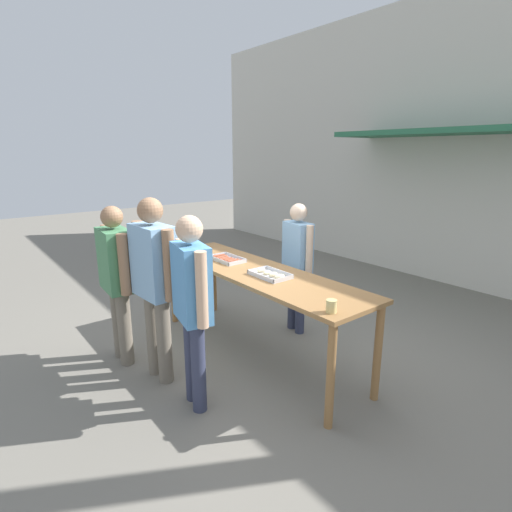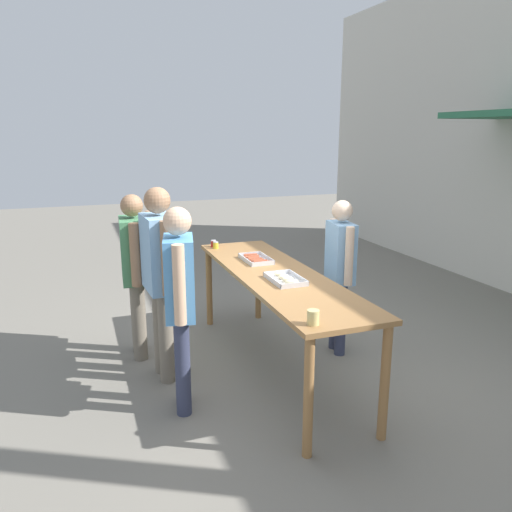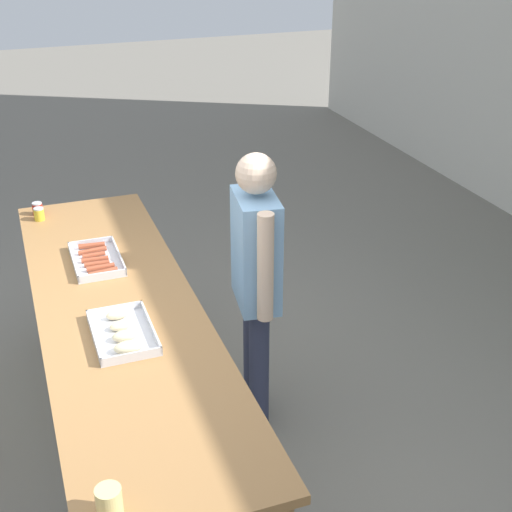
{
  "view_description": "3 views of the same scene",
  "coord_description": "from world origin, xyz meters",
  "px_view_note": "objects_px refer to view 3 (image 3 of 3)",
  "views": [
    {
      "loc": [
        3.09,
        -2.45,
        2.13
      ],
      "look_at": [
        0.0,
        0.0,
        1.09
      ],
      "focal_mm": 28.0,
      "sensor_mm": 36.0,
      "label": 1
    },
    {
      "loc": [
        4.03,
        -1.67,
        2.19
      ],
      "look_at": [
        -0.49,
        -0.02,
        0.99
      ],
      "focal_mm": 35.0,
      "sensor_mm": 36.0,
      "label": 2
    },
    {
      "loc": [
        2.89,
        -0.37,
        2.64
      ],
      "look_at": [
        -0.14,
        0.73,
        1.01
      ],
      "focal_mm": 50.0,
      "sensor_mm": 36.0,
      "label": 3
    }
  ],
  "objects_px": {
    "beer_cup": "(109,502)",
    "condiment_jar_ketchup": "(39,214)",
    "food_tray_sausages": "(97,260)",
    "condiment_jar_mustard": "(38,209)",
    "food_tray_buns": "(123,334)",
    "person_server_behind_table": "(256,269)"
  },
  "relations": [
    {
      "from": "beer_cup",
      "to": "condiment_jar_ketchup",
      "type": "bearing_deg",
      "value": -179.76
    },
    {
      "from": "food_tray_sausages",
      "to": "person_server_behind_table",
      "type": "relative_size",
      "value": 0.27
    },
    {
      "from": "condiment_jar_mustard",
      "to": "condiment_jar_ketchup",
      "type": "relative_size",
      "value": 1.0
    },
    {
      "from": "condiment_jar_ketchup",
      "to": "condiment_jar_mustard",
      "type": "bearing_deg",
      "value": -178.97
    },
    {
      "from": "food_tray_buns",
      "to": "condiment_jar_ketchup",
      "type": "relative_size",
      "value": 5.39
    },
    {
      "from": "condiment_jar_mustard",
      "to": "person_server_behind_table",
      "type": "height_order",
      "value": "person_server_behind_table"
    },
    {
      "from": "food_tray_sausages",
      "to": "condiment_jar_ketchup",
      "type": "height_order",
      "value": "condiment_jar_ketchup"
    },
    {
      "from": "condiment_jar_mustard",
      "to": "person_server_behind_table",
      "type": "xyz_separation_m",
      "value": [
        1.1,
        0.99,
        -0.04
      ]
    },
    {
      "from": "condiment_jar_ketchup",
      "to": "beer_cup",
      "type": "relative_size",
      "value": 0.74
    },
    {
      "from": "food_tray_sausages",
      "to": "food_tray_buns",
      "type": "bearing_deg",
      "value": -0.01
    },
    {
      "from": "food_tray_buns",
      "to": "condiment_jar_ketchup",
      "type": "distance_m",
      "value": 1.44
    },
    {
      "from": "food_tray_sausages",
      "to": "condiment_jar_mustard",
      "type": "distance_m",
      "value": 0.79
    },
    {
      "from": "condiment_jar_ketchup",
      "to": "person_server_behind_table",
      "type": "xyz_separation_m",
      "value": [
        1.01,
        0.99,
        -0.04
      ]
    },
    {
      "from": "food_tray_buns",
      "to": "condiment_jar_mustard",
      "type": "height_order",
      "value": "condiment_jar_mustard"
    },
    {
      "from": "food_tray_sausages",
      "to": "person_server_behind_table",
      "type": "height_order",
      "value": "person_server_behind_table"
    },
    {
      "from": "food_tray_sausages",
      "to": "beer_cup",
      "type": "height_order",
      "value": "beer_cup"
    },
    {
      "from": "food_tray_sausages",
      "to": "person_server_behind_table",
      "type": "bearing_deg",
      "value": 65.54
    },
    {
      "from": "food_tray_buns",
      "to": "condiment_jar_mustard",
      "type": "bearing_deg",
      "value": -171.26
    },
    {
      "from": "food_tray_sausages",
      "to": "beer_cup",
      "type": "relative_size",
      "value": 4.1
    },
    {
      "from": "condiment_jar_ketchup",
      "to": "food_tray_sausages",
      "type": "bearing_deg",
      "value": 19.04
    },
    {
      "from": "food_tray_sausages",
      "to": "condiment_jar_ketchup",
      "type": "distance_m",
      "value": 0.71
    },
    {
      "from": "beer_cup",
      "to": "person_server_behind_table",
      "type": "xyz_separation_m",
      "value": [
        -1.37,
        0.98,
        -0.06
      ]
    }
  ]
}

